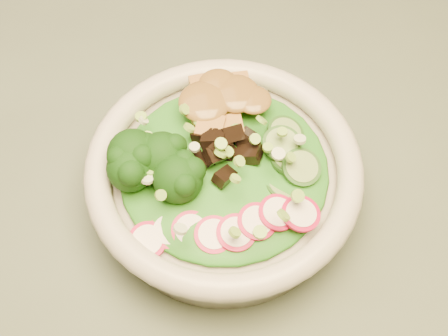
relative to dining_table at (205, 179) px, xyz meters
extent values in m
cube|color=#4F5D4D|center=(0.00, 0.00, 0.10)|extent=(1.20, 0.80, 0.03)
cylinder|color=beige|center=(0.01, -0.09, 0.14)|extent=(0.21, 0.21, 0.04)
torus|color=beige|center=(0.01, -0.09, 0.17)|extent=(0.23, 0.23, 0.02)
ellipsoid|color=#1D6815|center=(0.01, -0.09, 0.17)|extent=(0.18, 0.18, 0.02)
ellipsoid|color=brown|center=(0.01, -0.03, 0.19)|extent=(0.06, 0.05, 0.01)
camera|label=1|loc=(-0.03, -0.36, 0.61)|focal=50.00mm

